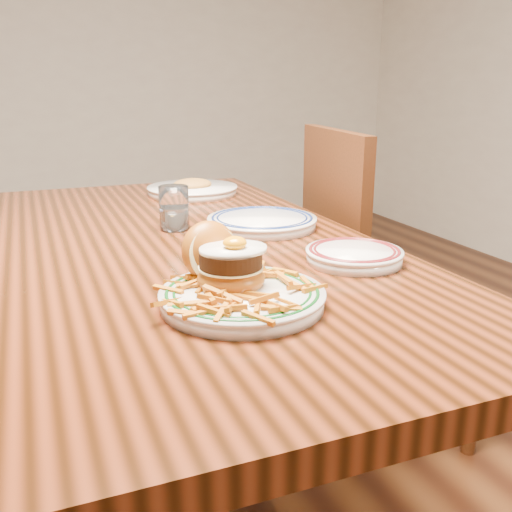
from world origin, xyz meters
name	(u,v)px	position (x,y,z in m)	size (l,w,h in m)	color
table	(179,277)	(0.00, 0.00, 0.66)	(0.85, 1.60, 0.75)	black
chair_right	(370,280)	(0.63, 0.16, 0.52)	(0.51, 0.51, 0.97)	#411E0D
main_plate	(237,283)	(-0.01, -0.41, 0.79)	(0.27, 0.28, 0.13)	white
side_plate	(354,254)	(0.29, -0.29, 0.77)	(0.19, 0.20, 0.03)	white
rear_plate	(262,221)	(0.23, 0.04, 0.77)	(0.27, 0.27, 0.03)	white
water_glass	(174,211)	(0.02, 0.10, 0.80)	(0.07, 0.07, 0.11)	white
far_plate	(193,189)	(0.19, 0.53, 0.77)	(0.29, 0.29, 0.05)	white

